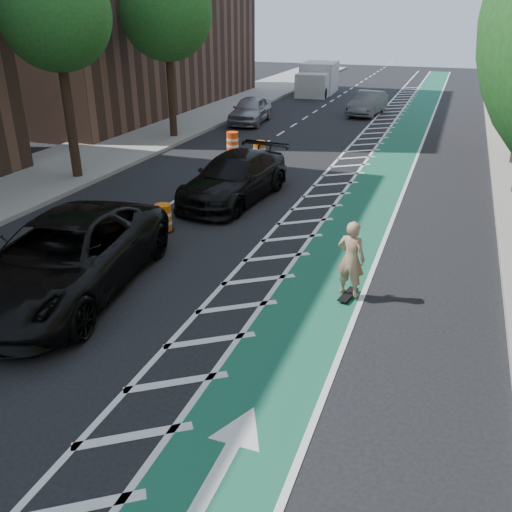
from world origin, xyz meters
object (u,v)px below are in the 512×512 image
at_px(skateboarder, 351,259).
at_px(suv_near, 65,257).
at_px(barrel_a, 163,219).
at_px(suv_far, 234,178).

bearing_deg(skateboarder, suv_near, 28.34).
height_order(suv_near, barrel_a, suv_near).
relative_size(skateboarder, barrel_a, 2.15).
bearing_deg(skateboarder, barrel_a, -9.37).
height_order(suv_far, barrel_a, suv_far).
xyz_separation_m(suv_near, suv_far, (1.05, 7.50, -0.10)).
xyz_separation_m(skateboarder, suv_near, (-6.10, -1.91, -0.10)).
xyz_separation_m(skateboarder, barrel_a, (-5.90, 2.19, -0.59)).
bearing_deg(suv_far, barrel_a, -98.26).
bearing_deg(suv_near, suv_far, 74.27).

